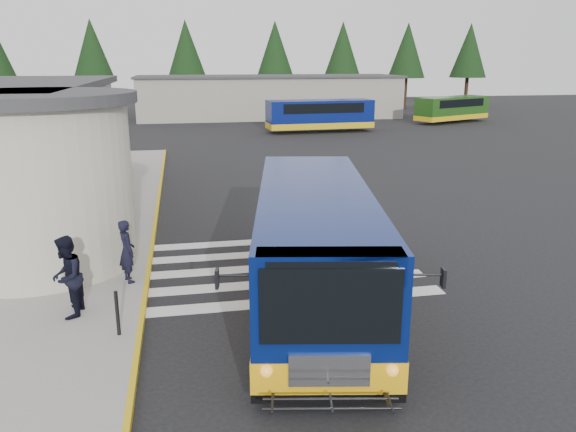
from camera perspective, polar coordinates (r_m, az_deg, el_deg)
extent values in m
plane|color=black|center=(17.06, -0.14, -4.20)|extent=(140.00, 140.00, 0.00)
cube|color=gray|center=(21.46, -26.67, -1.52)|extent=(10.00, 34.00, 0.15)
cube|color=gold|center=(20.61, -13.36, -0.88)|extent=(0.12, 34.00, 0.16)
cylinder|color=#BCB39F|center=(17.11, -24.22, 2.82)|extent=(5.20, 5.20, 4.50)
cylinder|color=#38383A|center=(16.80, -25.14, 10.82)|extent=(5.80, 5.80, 0.30)
cube|color=black|center=(21.56, -19.92, 2.54)|extent=(0.08, 1.20, 2.20)
cube|color=#38383A|center=(21.25, -18.96, 6.03)|extent=(1.20, 1.80, 0.12)
cube|color=silver|center=(14.06, 0.26, -8.67)|extent=(8.00, 0.55, 0.01)
cube|color=silver|center=(15.14, -0.61, -6.83)|extent=(8.00, 0.55, 0.01)
cube|color=silver|center=(16.24, -1.36, -5.23)|extent=(8.00, 0.55, 0.01)
cube|color=silver|center=(17.35, -2.01, -3.84)|extent=(8.00, 0.55, 0.01)
cube|color=silver|center=(18.48, -2.57, -2.62)|extent=(8.00, 0.55, 0.01)
cube|color=gray|center=(58.59, -1.96, 11.94)|extent=(26.00, 8.00, 4.00)
cube|color=#38383A|center=(58.49, -1.98, 14.00)|extent=(26.40, 8.40, 0.20)
cylinder|color=black|center=(66.51, -18.91, 11.40)|extent=(0.44, 0.44, 3.60)
cone|color=black|center=(66.40, -19.30, 15.70)|extent=(4.40, 4.40, 6.40)
cylinder|color=black|center=(65.90, -10.10, 11.95)|extent=(0.44, 0.44, 3.60)
cone|color=black|center=(65.79, -10.31, 16.30)|extent=(4.40, 4.40, 6.40)
cylinder|color=black|center=(66.80, -1.30, 12.23)|extent=(0.44, 0.44, 3.60)
cone|color=black|center=(66.69, -1.33, 16.52)|extent=(4.40, 4.40, 6.40)
cylinder|color=black|center=(68.56, 5.47, 12.26)|extent=(0.44, 0.44, 3.60)
cone|color=black|center=(68.46, 5.58, 16.44)|extent=(4.40, 4.40, 6.40)
cylinder|color=black|center=(71.19, 11.81, 12.13)|extent=(0.44, 0.44, 3.60)
cone|color=black|center=(71.09, 12.04, 16.15)|extent=(4.40, 4.40, 6.40)
cylinder|color=black|center=(74.59, 17.63, 11.88)|extent=(0.44, 0.44, 3.60)
cone|color=black|center=(74.49, 17.95, 15.71)|extent=(4.40, 4.40, 6.40)
cube|color=#071655|center=(13.51, 2.70, -2.33)|extent=(4.19, 9.61, 2.43)
cube|color=#F1AA10|center=(13.83, 2.65, -5.98)|extent=(4.22, 9.64, 0.58)
cube|color=black|center=(13.96, 2.63, -7.28)|extent=(4.21, 9.63, 0.23)
cube|color=black|center=(9.03, 4.36, -9.17)|extent=(2.25, 0.46, 1.29)
cube|color=silver|center=(9.55, 4.22, -15.40)|extent=(1.33, 0.30, 0.57)
cube|color=black|center=(14.16, -2.77, 0.58)|extent=(1.25, 6.72, 0.93)
cube|color=black|center=(14.29, 7.80, 0.60)|extent=(1.25, 6.72, 0.93)
cylinder|color=black|center=(11.09, -2.51, -12.92)|extent=(0.48, 1.03, 0.99)
cylinder|color=black|center=(11.24, 9.45, -12.71)|extent=(0.48, 1.03, 0.99)
cylinder|color=black|center=(16.40, -1.84, -3.20)|extent=(0.48, 1.03, 0.99)
cylinder|color=black|center=(16.51, 6.08, -3.16)|extent=(0.48, 1.03, 0.99)
cube|color=black|center=(9.05, -7.22, -6.33)|extent=(0.08, 0.19, 0.31)
cube|color=black|center=(9.35, 15.50, -6.07)|extent=(0.08, 0.19, 0.31)
imported|color=black|center=(15.19, -16.05, -3.44)|extent=(0.61, 0.72, 1.67)
imported|color=black|center=(13.56, -21.56, -5.79)|extent=(0.79, 0.97, 1.89)
cylinder|color=black|center=(12.49, -16.95, -9.42)|extent=(0.08, 0.08, 0.99)
cube|color=#071357|center=(46.63, 3.25, 10.33)|extent=(8.75, 2.94, 2.20)
cube|color=gold|center=(46.72, 3.23, 9.25)|extent=(8.78, 2.97, 0.48)
cube|color=black|center=(46.59, 3.26, 10.98)|extent=(6.84, 2.87, 0.77)
cube|color=#1B4312|center=(55.93, 16.34, 10.51)|extent=(8.17, 5.27, 2.04)
cube|color=gold|center=(56.00, 16.28, 9.67)|extent=(8.21, 5.31, 0.44)
cube|color=black|center=(55.89, 16.38, 11.01)|extent=(6.58, 4.59, 0.71)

